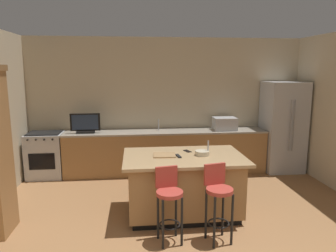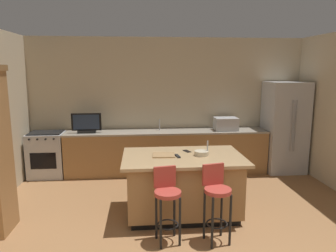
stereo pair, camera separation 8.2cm
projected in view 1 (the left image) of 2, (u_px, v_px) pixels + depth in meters
wall_back at (167, 104)px, 6.86m from camera, size 6.40×0.12×2.86m
counter_back at (166, 152)px, 6.66m from camera, size 4.24×0.62×0.91m
kitchen_island at (184, 184)px, 4.74m from camera, size 1.79×1.14×0.93m
refrigerator at (283, 127)px, 6.77m from camera, size 0.81×0.77×1.93m
range_oven at (46, 155)px, 6.41m from camera, size 0.71×0.63×0.93m
microwave at (225, 124)px, 6.69m from camera, size 0.48×0.36×0.27m
tv_monitor at (85, 124)px, 6.33m from camera, size 0.60×0.16×0.40m
sink_faucet_back at (159, 125)px, 6.64m from camera, size 0.02×0.02×0.24m
sink_faucet_island at (208, 148)px, 4.67m from camera, size 0.02×0.02×0.22m
bar_stool_left at (169, 198)px, 3.96m from camera, size 0.34×0.36×0.97m
bar_stool_right at (218, 196)px, 3.97m from camera, size 0.35×0.36×1.00m
fruit_bowl at (202, 153)px, 4.67m from camera, size 0.21×0.21×0.07m
cell_phone at (187, 151)px, 4.90m from camera, size 0.12×0.17×0.01m
tv_remote at (178, 156)px, 4.60m from camera, size 0.07×0.18×0.02m
cutting_board at (164, 155)px, 4.65m from camera, size 0.34×0.29×0.02m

